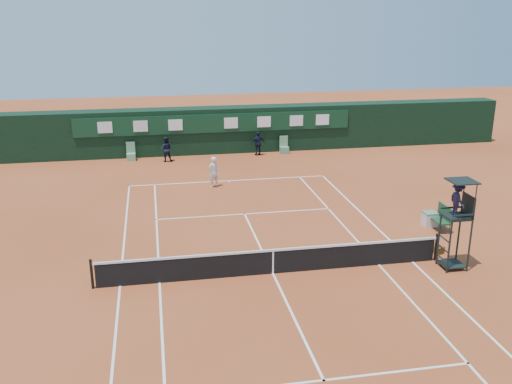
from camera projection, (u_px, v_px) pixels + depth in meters
ground at (273, 274)px, 20.93m from camera, size 90.00×90.00×0.00m
court_lines at (273, 273)px, 20.92m from camera, size 11.05×23.85×0.01m
tennis_net at (273, 261)px, 20.77m from camera, size 12.90×0.10×1.10m
back_wall at (214, 130)px, 37.98m from camera, size 40.00×1.65×3.00m
linesman_chair_left at (131, 155)px, 36.23m from camera, size 0.55×0.50×1.15m
linesman_chair_right at (284, 149)px, 37.95m from camera, size 0.55×0.50×1.15m
umpire_chair at (458, 206)px, 20.64m from camera, size 0.96×0.95×3.42m
player_bench at (442, 217)px, 24.88m from camera, size 0.55×1.20×1.10m
tennis_bag at (435, 248)px, 22.79m from camera, size 0.56×0.83×0.29m
cooler at (429, 219)px, 25.40m from camera, size 0.57×0.57×0.65m
tennis_ball at (257, 221)px, 25.95m from camera, size 0.06×0.06×0.06m
player at (213, 172)px, 30.72m from camera, size 0.74×0.66×1.69m
ball_kid_left at (166, 149)px, 35.82m from camera, size 0.84×0.69×1.59m
ball_kid_right at (258, 144)px, 37.32m from camera, size 0.99×0.61×1.58m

